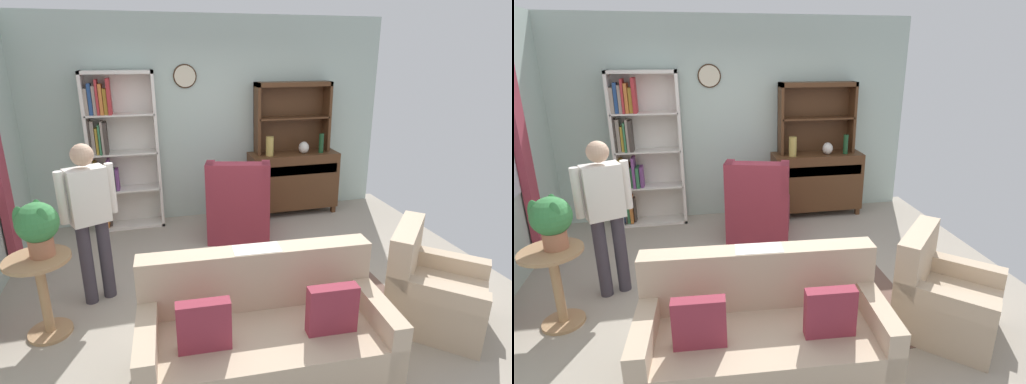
# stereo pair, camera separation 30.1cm
# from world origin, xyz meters

# --- Properties ---
(ground_plane) EXTENTS (5.40, 4.60, 0.02)m
(ground_plane) POSITION_xyz_m (0.00, 0.00, -0.01)
(ground_plane) COLOR #9E9384
(wall_back) EXTENTS (5.00, 0.09, 2.80)m
(wall_back) POSITION_xyz_m (0.00, 2.13, 1.40)
(wall_back) COLOR #ADC1B7
(wall_back) RESTS_ON ground_plane
(area_rug) EXTENTS (2.26, 1.83, 0.01)m
(area_rug) POSITION_xyz_m (0.20, -0.30, 0.00)
(area_rug) COLOR brown
(area_rug) RESTS_ON ground_plane
(bookshelf) EXTENTS (0.90, 0.30, 2.10)m
(bookshelf) POSITION_xyz_m (-1.34, 1.94, 1.07)
(bookshelf) COLOR silver
(bookshelf) RESTS_ON ground_plane
(sideboard) EXTENTS (1.30, 0.45, 0.92)m
(sideboard) POSITION_xyz_m (1.11, 1.86, 0.51)
(sideboard) COLOR #4C2D19
(sideboard) RESTS_ON ground_plane
(sideboard_hutch) EXTENTS (1.10, 0.26, 1.00)m
(sideboard_hutch) POSITION_xyz_m (1.11, 1.97, 1.56)
(sideboard_hutch) COLOR #4C2D19
(sideboard_hutch) RESTS_ON sideboard
(vase_tall) EXTENTS (0.11, 0.11, 0.27)m
(vase_tall) POSITION_xyz_m (0.72, 1.78, 1.06)
(vase_tall) COLOR tan
(vase_tall) RESTS_ON sideboard
(vase_round) EXTENTS (0.15, 0.15, 0.17)m
(vase_round) POSITION_xyz_m (1.24, 1.79, 1.01)
(vase_round) COLOR beige
(vase_round) RESTS_ON sideboard
(bottle_wine) EXTENTS (0.07, 0.07, 0.28)m
(bottle_wine) POSITION_xyz_m (1.50, 1.77, 1.06)
(bottle_wine) COLOR #194223
(bottle_wine) RESTS_ON sideboard
(couch_floral) EXTENTS (1.84, 0.95, 0.90)m
(couch_floral) POSITION_xyz_m (-0.22, -1.22, 0.31)
(couch_floral) COLOR #C6AD8E
(couch_floral) RESTS_ON ground_plane
(armchair_floral) EXTENTS (1.08, 1.08, 0.88)m
(armchair_floral) POSITION_xyz_m (1.39, -1.01, 0.29)
(armchair_floral) COLOR #C6AD8E
(armchair_floral) RESTS_ON ground_plane
(wingback_chair) EXTENTS (0.96, 0.97, 1.05)m
(wingback_chair) POSITION_xyz_m (0.14, 1.20, 0.38)
(wingback_chair) COLOR maroon
(wingback_chair) RESTS_ON ground_plane
(plant_stand) EXTENTS (0.52, 0.52, 0.73)m
(plant_stand) POSITION_xyz_m (-1.89, -0.32, 0.45)
(plant_stand) COLOR #A87F56
(plant_stand) RESTS_ON ground_plane
(potted_plant_large) EXTENTS (0.33, 0.33, 0.46)m
(potted_plant_large) POSITION_xyz_m (-1.85, -0.28, 1.00)
(potted_plant_large) COLOR #AD6B4C
(potted_plant_large) RESTS_ON plant_stand
(person_reading) EXTENTS (0.51, 0.32, 1.56)m
(person_reading) POSITION_xyz_m (-1.51, 0.13, 0.91)
(person_reading) COLOR #38333D
(person_reading) RESTS_ON ground_plane
(coffee_table) EXTENTS (0.80, 0.50, 0.42)m
(coffee_table) POSITION_xyz_m (-0.31, -0.23, 0.35)
(coffee_table) COLOR #4C2D19
(coffee_table) RESTS_ON ground_plane
(book_stack) EXTENTS (0.16, 0.13, 0.08)m
(book_stack) POSITION_xyz_m (-0.20, -0.31, 0.46)
(book_stack) COLOR gold
(book_stack) RESTS_ON coffee_table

